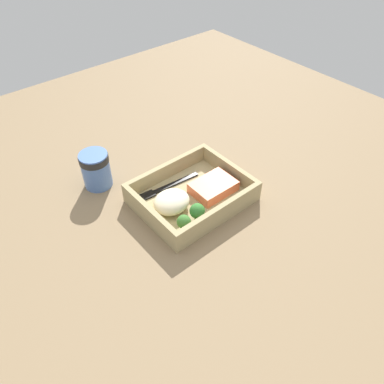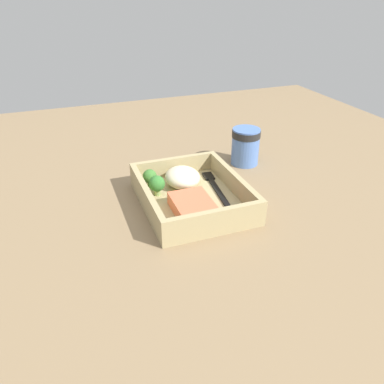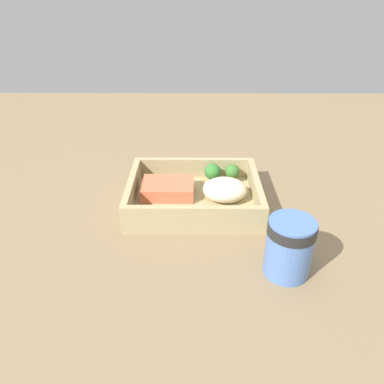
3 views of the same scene
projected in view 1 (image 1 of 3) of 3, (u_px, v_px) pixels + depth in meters
The scene contains 9 objects.
ground_plane at pixel (192, 203), 89.12cm from camera, with size 160.00×160.00×2.00cm, color #826A4B.
takeout_tray at pixel (192, 199), 88.04cm from camera, with size 25.09×20.20×1.20cm, color tan.
tray_rim at pixel (192, 190), 86.23cm from camera, with size 25.09×20.20×4.11cm.
salmon_fillet at pixel (213, 187), 88.22cm from camera, with size 10.15×7.37×2.59cm, color #E06A46.
mashed_potatoes at pixel (171, 202), 83.48cm from camera, with size 8.44×7.45×4.11cm, color beige.
broccoli_floret_1 at pixel (197, 211), 80.52cm from camera, with size 3.38×3.38×4.40cm.
broccoli_floret_2 at pixel (184, 222), 78.45cm from camera, with size 3.04×3.04×4.05cm.
fork at pixel (166, 187), 89.77cm from camera, with size 15.89×3.27×0.44cm.
paper_cup at pixel (96, 168), 89.25cm from camera, with size 6.99×6.99×9.14cm.
Camera 1 is at (40.90, 48.65, 61.54)cm, focal length 35.00 mm.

